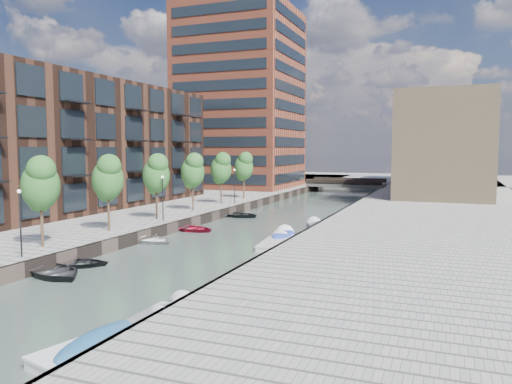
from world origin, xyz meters
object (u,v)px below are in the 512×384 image
Objects in this scene: tree_5 at (221,168)px; motorboat_1 at (155,322)px; motorboat_2 at (275,244)px; tree_1 at (40,182)px; motorboat_4 at (317,226)px; tree_4 at (193,170)px; tree_2 at (108,177)px; bridge at (346,184)px; car at (412,189)px; motorboat_3 at (284,237)px; sloop_0 at (54,276)px; sloop_2 at (192,231)px; tree_3 at (156,173)px; sloop_4 at (238,217)px; sloop_1 at (76,266)px; motorboat_0 at (114,343)px; tree_6 at (244,166)px; sloop_3 at (151,243)px.

tree_5 reaches higher than motorboat_1.
tree_1 is at bearing -139.83° from motorboat_2.
motorboat_4 is (-0.21, 28.40, -0.03)m from motorboat_1.
motorboat_4 is at bearing -2.33° from tree_4.
tree_2 is 1.00× the size of tree_5.
motorboat_4 is (5.21, -40.56, -1.21)m from bridge.
motorboat_3 is at bearing -100.83° from car.
tree_2 is 1.53× the size of car.
tree_2 is 1.16× the size of motorboat_3.
tree_4 reaches higher than bridge.
car reaches higher than bridge.
tree_2 is 11.81m from sloop_0.
sloop_2 is at bearing -96.21° from bridge.
tree_5 reaches higher than motorboat_2.
motorboat_2 is at bearing -99.66° from car.
motorboat_1 is (10.28, -5.05, 0.21)m from sloop_0.
tree_3 is 1.12× the size of motorboat_1.
tree_5 is (0.00, 7.00, 0.00)m from tree_4.
sloop_4 is (-4.87, -36.27, -1.39)m from bridge.
tree_5 is 16.47m from motorboat_4.
tree_1 is 1.00× the size of tree_4.
motorboat_2 is (9.65, 11.21, 0.10)m from sloop_1.
motorboat_0 is 30.93m from motorboat_4.
tree_1 is 53.52m from car.
bridge is at bearing 94.49° from motorboat_1.
motorboat_0 reaches higher than sloop_4.
car is (20.25, 21.41, -3.65)m from tree_5.
tree_2 is 1.27× the size of sloop_4.
tree_6 is at bearing 25.31° from sloop_4.
tree_6 is at bearing 27.70° from sloop_0.
tree_5 is 1.00× the size of tree_6.
sloop_2 is at bearing 174.23° from motorboat_3.
tree_6 reaches higher than sloop_1.
motorboat_1 reaches higher than sloop_3.
motorboat_4 is at bearing -28.87° from tree_5.
motorboat_1 is 21.61m from motorboat_3.
sloop_4 is at bearing 15.37° from sloop_3.
tree_5 reaches higher than car.
motorboat_4 is at bearing -82.69° from bridge.
tree_3 is 15.99m from motorboat_4.
sloop_2 is at bearing -114.46° from car.
sloop_0 is 12.64m from motorboat_0.
tree_4 is 7.43m from sloop_4.
sloop_0 is 2.54m from sloop_1.
car is at bearing 79.07° from motorboat_2.
tree_2 reaches higher than motorboat_3.
motorboat_0 reaches higher than sloop_2.
motorboat_1 is (10.77, -7.54, 0.21)m from sloop_1.
motorboat_2 is at bearing -53.34° from tree_5.
car is at bearing 64.48° from tree_2.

